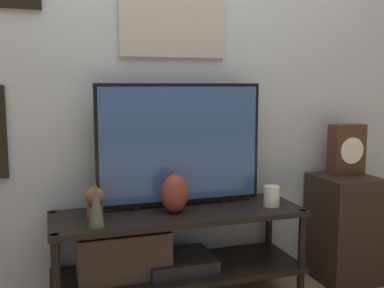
{
  "coord_description": "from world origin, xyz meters",
  "views": [
    {
      "loc": [
        -0.65,
        -1.95,
        1.19
      ],
      "look_at": [
        0.07,
        0.26,
        0.89
      ],
      "focal_mm": 42.0,
      "sensor_mm": 36.0,
      "label": 1
    }
  ],
  "objects_px": {
    "television": "(180,144)",
    "candle_jar": "(272,196)",
    "mantel_clock": "(347,149)",
    "vase_slim_bronze": "(96,204)",
    "vase_urn_stoneware": "(175,194)",
    "decorative_bust": "(95,202)"
  },
  "relations": [
    {
      "from": "television",
      "to": "candle_jar",
      "type": "distance_m",
      "value": 0.58
    },
    {
      "from": "mantel_clock",
      "to": "vase_slim_bronze",
      "type": "bearing_deg",
      "value": -171.73
    },
    {
      "from": "vase_urn_stoneware",
      "to": "candle_jar",
      "type": "height_order",
      "value": "vase_urn_stoneware"
    },
    {
      "from": "decorative_bust",
      "to": "vase_slim_bronze",
      "type": "bearing_deg",
      "value": -92.94
    },
    {
      "from": "vase_urn_stoneware",
      "to": "decorative_bust",
      "type": "xyz_separation_m",
      "value": [
        -0.4,
        0.03,
        -0.02
      ]
    },
    {
      "from": "vase_slim_bronze",
      "to": "decorative_bust",
      "type": "distance_m",
      "value": 0.14
    },
    {
      "from": "vase_urn_stoneware",
      "to": "decorative_bust",
      "type": "relative_size",
      "value": 1.29
    },
    {
      "from": "candle_jar",
      "to": "mantel_clock",
      "type": "bearing_deg",
      "value": 14.21
    },
    {
      "from": "vase_urn_stoneware",
      "to": "television",
      "type": "bearing_deg",
      "value": 60.57
    },
    {
      "from": "television",
      "to": "vase_urn_stoneware",
      "type": "distance_m",
      "value": 0.28
    },
    {
      "from": "vase_slim_bronze",
      "to": "candle_jar",
      "type": "xyz_separation_m",
      "value": [
        0.95,
        0.07,
        -0.06
      ]
    },
    {
      "from": "candle_jar",
      "to": "mantel_clock",
      "type": "height_order",
      "value": "mantel_clock"
    },
    {
      "from": "vase_slim_bronze",
      "to": "candle_jar",
      "type": "relative_size",
      "value": 1.99
    },
    {
      "from": "mantel_clock",
      "to": "decorative_bust",
      "type": "bearing_deg",
      "value": -176.92
    },
    {
      "from": "vase_slim_bronze",
      "to": "mantel_clock",
      "type": "distance_m",
      "value": 1.56
    },
    {
      "from": "vase_slim_bronze",
      "to": "candle_jar",
      "type": "height_order",
      "value": "vase_slim_bronze"
    },
    {
      "from": "television",
      "to": "candle_jar",
      "type": "height_order",
      "value": "television"
    },
    {
      "from": "vase_urn_stoneware",
      "to": "mantel_clock",
      "type": "distance_m",
      "value": 1.15
    },
    {
      "from": "decorative_bust",
      "to": "mantel_clock",
      "type": "xyz_separation_m",
      "value": [
        1.53,
        0.08,
        0.18
      ]
    },
    {
      "from": "television",
      "to": "vase_urn_stoneware",
      "type": "height_order",
      "value": "television"
    },
    {
      "from": "vase_urn_stoneware",
      "to": "candle_jar",
      "type": "relative_size",
      "value": 1.84
    },
    {
      "from": "mantel_clock",
      "to": "candle_jar",
      "type": "bearing_deg",
      "value": -165.79
    }
  ]
}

